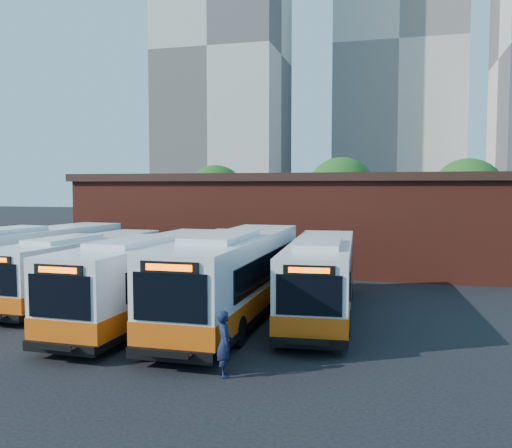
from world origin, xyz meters
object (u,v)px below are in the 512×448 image
(bus_west, at_px, (83,270))
(bus_midwest, at_px, (151,280))
(bus_mideast, at_px, (234,279))
(transit_worker, at_px, (225,344))
(bus_east, at_px, (321,279))
(bus_farwest, at_px, (26,264))

(bus_west, xyz_separation_m, bus_midwest, (4.89, -2.56, 0.14))
(bus_west, height_order, bus_mideast, bus_mideast)
(bus_midwest, xyz_separation_m, transit_worker, (5.25, -6.03, -0.62))
(bus_west, height_order, bus_east, bus_east)
(bus_east, relative_size, transit_worker, 6.45)
(bus_farwest, relative_size, transit_worker, 6.79)
(bus_west, xyz_separation_m, bus_mideast, (8.42, -2.00, 0.24))
(bus_mideast, bearing_deg, bus_farwest, 170.20)
(bus_farwest, xyz_separation_m, bus_mideast, (11.66, -2.00, 0.08))
(bus_midwest, height_order, transit_worker, bus_midwest)
(bus_midwest, relative_size, bus_mideast, 0.94)
(bus_farwest, height_order, bus_mideast, bus_mideast)
(bus_midwest, bearing_deg, bus_east, 20.26)
(bus_farwest, relative_size, bus_midwest, 1.02)
(bus_east, xyz_separation_m, transit_worker, (-1.69, -8.38, -0.57))
(bus_mideast, height_order, bus_east, bus_mideast)
(bus_west, bearing_deg, bus_mideast, -10.30)
(bus_west, relative_size, bus_mideast, 0.86)
(bus_midwest, xyz_separation_m, bus_mideast, (3.52, 0.56, 0.11))
(bus_west, relative_size, transit_worker, 6.10)
(transit_worker, bearing_deg, bus_mideast, -9.71)
(bus_west, distance_m, bus_mideast, 8.66)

